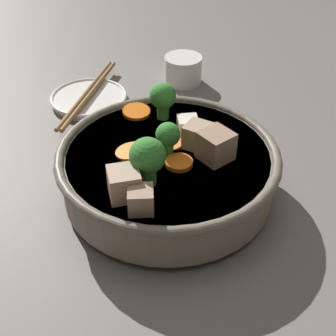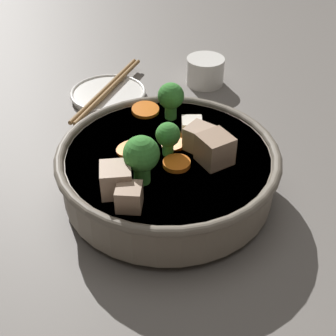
{
  "view_description": "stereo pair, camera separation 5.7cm",
  "coord_description": "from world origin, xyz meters",
  "px_view_note": "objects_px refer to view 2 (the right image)",
  "views": [
    {
      "loc": [
        -0.38,
        -0.24,
        0.39
      ],
      "look_at": [
        0.0,
        0.0,
        0.04
      ],
      "focal_mm": 50.0,
      "sensor_mm": 36.0,
      "label": 1
    },
    {
      "loc": [
        -0.35,
        -0.28,
        0.39
      ],
      "look_at": [
        0.0,
        0.0,
        0.04
      ],
      "focal_mm": 50.0,
      "sensor_mm": 36.0,
      "label": 2
    }
  ],
  "objects_px": {
    "side_saucer": "(108,94)",
    "stirfry_bowl": "(168,167)",
    "tea_cup": "(205,71)",
    "chopsticks_pair": "(108,89)"
  },
  "relations": [
    {
      "from": "side_saucer",
      "to": "stirfry_bowl",
      "type": "bearing_deg",
      "value": -119.02
    },
    {
      "from": "stirfry_bowl",
      "to": "tea_cup",
      "type": "relative_size",
      "value": 4.1
    },
    {
      "from": "stirfry_bowl",
      "to": "side_saucer",
      "type": "height_order",
      "value": "stirfry_bowl"
    },
    {
      "from": "stirfry_bowl",
      "to": "chopsticks_pair",
      "type": "height_order",
      "value": "stirfry_bowl"
    },
    {
      "from": "stirfry_bowl",
      "to": "chopsticks_pair",
      "type": "xyz_separation_m",
      "value": [
        0.13,
        0.23,
        -0.03
      ]
    },
    {
      "from": "tea_cup",
      "to": "stirfry_bowl",
      "type": "bearing_deg",
      "value": -153.41
    },
    {
      "from": "stirfry_bowl",
      "to": "tea_cup",
      "type": "height_order",
      "value": "stirfry_bowl"
    },
    {
      "from": "stirfry_bowl",
      "to": "side_saucer",
      "type": "xyz_separation_m",
      "value": [
        0.13,
        0.23,
        -0.04
      ]
    },
    {
      "from": "side_saucer",
      "to": "tea_cup",
      "type": "height_order",
      "value": "tea_cup"
    },
    {
      "from": "side_saucer",
      "to": "chopsticks_pair",
      "type": "bearing_deg",
      "value": 0.0
    }
  ]
}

